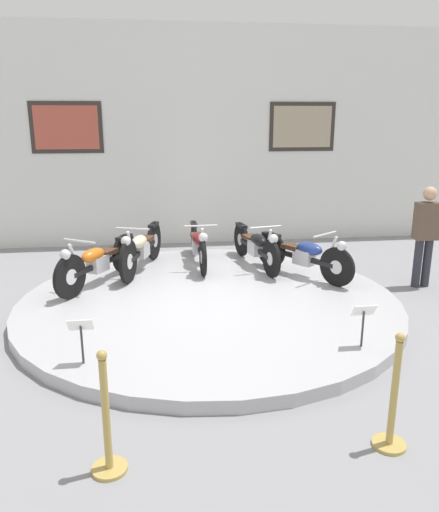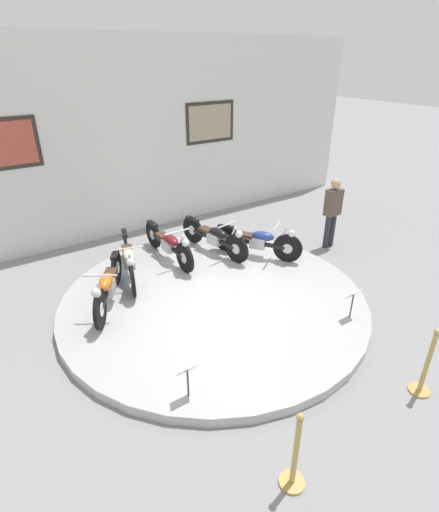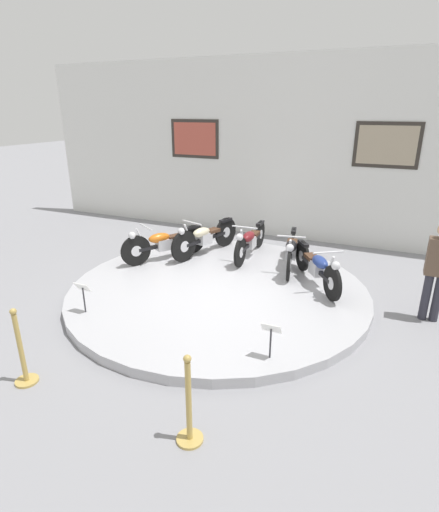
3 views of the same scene
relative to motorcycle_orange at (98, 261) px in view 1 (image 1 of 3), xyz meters
name	(u,v)px [view 1 (image 1 of 3)]	position (x,y,z in m)	size (l,w,h in m)	color
ground_plane	(209,308)	(1.61, -0.78, -0.54)	(60.00, 60.00, 0.00)	gray
display_platform	(209,303)	(1.61, -0.78, -0.46)	(5.37, 5.37, 0.15)	#ADADB2
back_wall	(188,138)	(1.61, 3.15, 1.67)	(14.00, 0.22, 4.41)	silver
motorcycle_orange	(98,261)	(0.00, 0.00, 0.00)	(1.08, 1.73, 0.80)	black
motorcycle_cream	(141,247)	(0.64, 0.66, 0.02)	(0.71, 1.95, 0.82)	black
motorcycle_maroon	(198,243)	(1.61, 0.90, -0.01)	(0.54, 1.96, 0.78)	black
motorcycle_black	(256,245)	(2.58, 0.66, -0.01)	(0.56, 1.94, 0.78)	black
motorcycle_blue	(304,254)	(3.23, 0.00, -0.01)	(1.14, 1.65, 0.78)	black
info_placard_front_left	(81,331)	(0.09, -2.55, -0.02)	(0.26, 0.11, 0.51)	#333338
info_placard_front_centre	(364,316)	(3.14, -2.55, -0.02)	(0.26, 0.11, 0.51)	#333338
visitor_standing	(426,232)	(5.09, -0.28, 0.36)	(0.36, 0.22, 1.61)	#2D2D38
stanchion_post_left_of_entry	(107,432)	(0.47, -4.05, -0.20)	(0.28, 0.28, 1.02)	tan
stanchion_post_right_of_entry	(393,409)	(2.76, -4.05, -0.20)	(0.28, 0.28, 1.02)	tan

